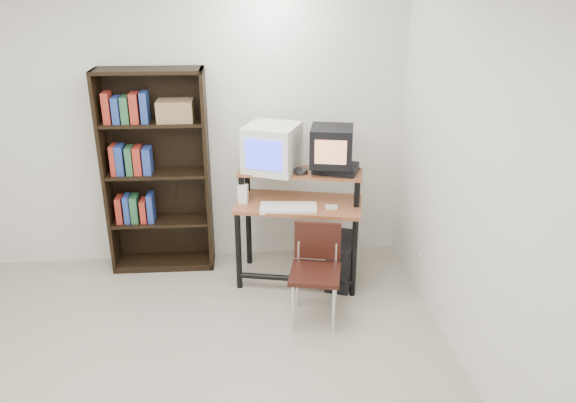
{
  "coord_description": "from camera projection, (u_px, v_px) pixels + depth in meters",
  "views": [
    {
      "loc": [
        0.48,
        -2.91,
        2.57
      ],
      "look_at": [
        0.87,
        1.1,
        0.9
      ],
      "focal_mm": 35.0,
      "sensor_mm": 36.0,
      "label": 1
    }
  ],
  "objects": [
    {
      "name": "school_chair",
      "position": [
        316.0,
        263.0,
        4.34
      ],
      "size": [
        0.46,
        0.46,
        0.76
      ],
      "rotation": [
        0.0,
        0.0,
        -0.23
      ],
      "color": "black",
      "rests_on": "floor"
    },
    {
      "name": "pc_tower",
      "position": [
        342.0,
        261.0,
        4.91
      ],
      "size": [
        0.35,
        0.49,
        0.42
      ],
      "primitive_type": "cube",
      "rotation": [
        0.0,
        0.0,
        -0.38
      ],
      "color": "black",
      "rests_on": "floor"
    },
    {
      "name": "bookshelf",
      "position": [
        157.0,
        170.0,
        4.95
      ],
      "size": [
        0.92,
        0.33,
        1.82
      ],
      "rotation": [
        0.0,
        0.0,
        -0.03
      ],
      "color": "black",
      "rests_on": "floor"
    },
    {
      "name": "wall_outlet",
      "position": [
        419.0,
        260.0,
        4.74
      ],
      "size": [
        0.02,
        0.08,
        0.12
      ],
      "primitive_type": "cube",
      "color": "beige",
      "rests_on": "right_wall"
    },
    {
      "name": "back_wall",
      "position": [
        181.0,
        125.0,
        4.96
      ],
      "size": [
        4.0,
        0.01,
        2.6
      ],
      "primitive_type": "cube",
      "color": "white",
      "rests_on": "floor"
    },
    {
      "name": "crt_tv",
      "position": [
        332.0,
        146.0,
        4.65
      ],
      "size": [
        0.41,
        0.4,
        0.32
      ],
      "rotation": [
        0.0,
        0.0,
        -0.22
      ],
      "color": "black",
      "rests_on": "vcr"
    },
    {
      "name": "mousepad",
      "position": [
        333.0,
        210.0,
        4.65
      ],
      "size": [
        0.27,
        0.24,
        0.01
      ],
      "primitive_type": "cube",
      "rotation": [
        0.0,
        0.0,
        -0.34
      ],
      "color": "black",
      "rests_on": "computer_desk"
    },
    {
      "name": "cd_spindle",
      "position": [
        301.0,
        172.0,
        4.71
      ],
      "size": [
        0.13,
        0.13,
        0.05
      ],
      "primitive_type": "cylinder",
      "rotation": [
        0.0,
        0.0,
        -0.05
      ],
      "color": "#26262B",
      "rests_on": "computer_desk"
    },
    {
      "name": "crt_monitor",
      "position": [
        272.0,
        148.0,
        4.75
      ],
      "size": [
        0.55,
        0.55,
        0.4
      ],
      "rotation": [
        0.0,
        0.0,
        -0.41
      ],
      "color": "white",
      "rests_on": "computer_desk"
    },
    {
      "name": "vcr",
      "position": [
        336.0,
        169.0,
        4.74
      ],
      "size": [
        0.43,
        0.38,
        0.08
      ],
      "primitive_type": "cube",
      "rotation": [
        0.0,
        0.0,
        -0.39
      ],
      "color": "black",
      "rests_on": "computer_desk"
    },
    {
      "name": "right_wall",
      "position": [
        498.0,
        203.0,
        3.3
      ],
      "size": [
        0.01,
        4.0,
        2.6
      ],
      "primitive_type": "cube",
      "color": "white",
      "rests_on": "floor"
    },
    {
      "name": "keyboard",
      "position": [
        288.0,
        208.0,
        4.65
      ],
      "size": [
        0.49,
        0.26,
        0.03
      ],
      "primitive_type": "cube",
      "rotation": [
        0.0,
        0.0,
        -0.11
      ],
      "color": "white",
      "rests_on": "computer_desk"
    },
    {
      "name": "floor",
      "position": [
        171.0,
        400.0,
        3.62
      ],
      "size": [
        4.0,
        4.0,
        0.01
      ],
      "primitive_type": "cube",
      "color": "#BAAF9A",
      "rests_on": "ground"
    },
    {
      "name": "desk_speaker",
      "position": [
        243.0,
        195.0,
        4.75
      ],
      "size": [
        0.09,
        0.09,
        0.17
      ],
      "primitive_type": "cube",
      "rotation": [
        0.0,
        0.0,
        -0.22
      ],
      "color": "white",
      "rests_on": "computer_desk"
    },
    {
      "name": "computer_desk",
      "position": [
        299.0,
        209.0,
        4.81
      ],
      "size": [
        1.15,
        0.75,
        0.98
      ],
      "rotation": [
        0.0,
        0.0,
        -0.22
      ],
      "color": "#9C5833",
      "rests_on": "floor"
    },
    {
      "name": "mouse",
      "position": [
        331.0,
        208.0,
        4.65
      ],
      "size": [
        0.1,
        0.07,
        0.03
      ],
      "primitive_type": "cube",
      "rotation": [
        0.0,
        0.0,
        -0.06
      ],
      "color": "white",
      "rests_on": "mousepad"
    }
  ]
}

